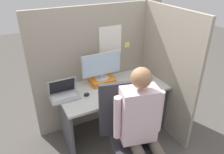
% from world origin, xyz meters
% --- Properties ---
extents(ground_plane, '(12.00, 12.00, 0.00)m').
position_xyz_m(ground_plane, '(0.00, 0.00, 0.00)').
color(ground_plane, '#514C47').
extents(cubicle_panel_back, '(1.84, 0.05, 1.66)m').
position_xyz_m(cubicle_panel_back, '(0.00, 0.70, 0.83)').
color(cubicle_panel_back, gray).
rests_on(cubicle_panel_back, ground).
extents(cubicle_panel_right, '(0.04, 1.31, 1.66)m').
position_xyz_m(cubicle_panel_right, '(0.70, 0.27, 0.83)').
color(cubicle_panel_right, gray).
rests_on(cubicle_panel_right, ground).
extents(desk, '(1.34, 0.67, 0.70)m').
position_xyz_m(desk, '(0.00, 0.34, 0.53)').
color(desk, '#B7B7B2').
rests_on(desk, ground).
extents(paper_box, '(0.30, 0.22, 0.07)m').
position_xyz_m(paper_box, '(-0.07, 0.50, 0.74)').
color(paper_box, orange).
rests_on(paper_box, desk).
extents(monitor, '(0.52, 0.18, 0.35)m').
position_xyz_m(monitor, '(-0.07, 0.50, 0.95)').
color(monitor, '#B2B2B7').
rests_on(monitor, paper_box).
extents(laptop, '(0.33, 0.22, 0.23)m').
position_xyz_m(laptop, '(-0.60, 0.39, 0.75)').
color(laptop, '#99999E').
rests_on(laptop, desk).
extents(mouse, '(0.07, 0.05, 0.04)m').
position_xyz_m(mouse, '(-0.36, 0.30, 0.72)').
color(mouse, black).
rests_on(mouse, desk).
extents(stapler, '(0.04, 0.15, 0.04)m').
position_xyz_m(stapler, '(0.55, 0.35, 0.72)').
color(stapler, '#2D2D33').
rests_on(stapler, desk).
extents(carrot_toy, '(0.04, 0.14, 0.04)m').
position_xyz_m(carrot_toy, '(0.29, 0.15, 0.72)').
color(carrot_toy, orange).
rests_on(carrot_toy, desk).
extents(office_chair, '(0.55, 0.61, 1.08)m').
position_xyz_m(office_chair, '(-0.14, -0.32, 0.54)').
color(office_chair, '#2D2D33').
rests_on(office_chair, ground).
extents(person, '(0.47, 0.50, 1.33)m').
position_xyz_m(person, '(-0.10, -0.49, 0.76)').
color(person, brown).
rests_on(person, ground).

